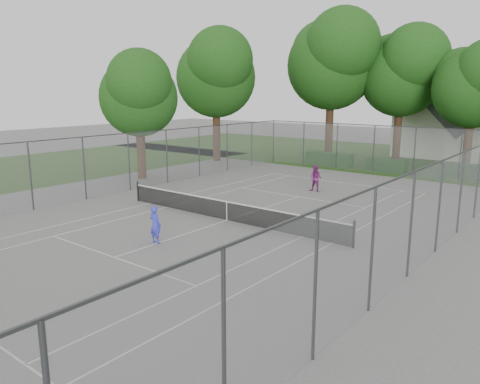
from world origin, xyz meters
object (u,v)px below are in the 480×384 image
Objects in this scene: tennis_net at (227,210)px; house at (444,115)px; woman_player at (316,178)px; girl_player at (155,225)px.

house is at bearing 87.10° from tennis_net.
tennis_net is at bearing -95.19° from woman_player.
woman_player is at bearing -92.00° from girl_player.
tennis_net is 7.99× the size of woman_player.
girl_player is at bearing -92.68° from house.
house is at bearing -94.08° from girl_player.
girl_player is (-0.09, -4.32, 0.25)m from tennis_net.
tennis_net is 8.31m from woman_player.
house is at bearing 81.17° from woman_player.
tennis_net is 4.33m from girl_player.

